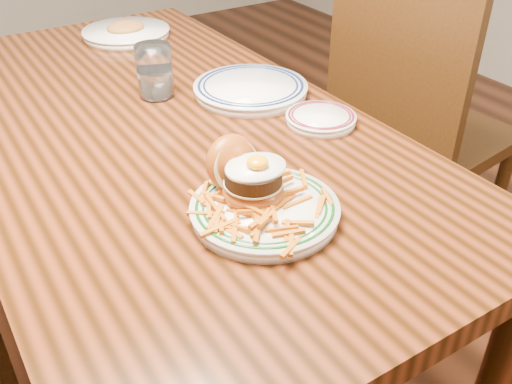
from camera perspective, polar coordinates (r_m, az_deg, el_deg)
floor at (r=1.78m, az=-7.56°, el=-15.01°), size 6.00×6.00×0.00m
table at (r=1.36m, az=-9.59°, el=3.78°), size 0.85×1.60×0.75m
chair_right at (r=1.83m, az=15.39°, el=6.35°), size 0.52×0.52×0.99m
main_plate at (r=0.97m, az=0.31°, el=-0.50°), size 0.26×0.27×0.12m
side_plate at (r=1.29m, az=6.50°, el=7.35°), size 0.16×0.16×0.02m
rear_plate at (r=1.42m, az=-0.54°, el=10.31°), size 0.28×0.28×0.03m
water_glass at (r=1.42m, az=-10.07°, el=11.52°), size 0.09×0.09×0.13m
far_plate at (r=1.88m, az=-12.86°, el=15.32°), size 0.27×0.27×0.05m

